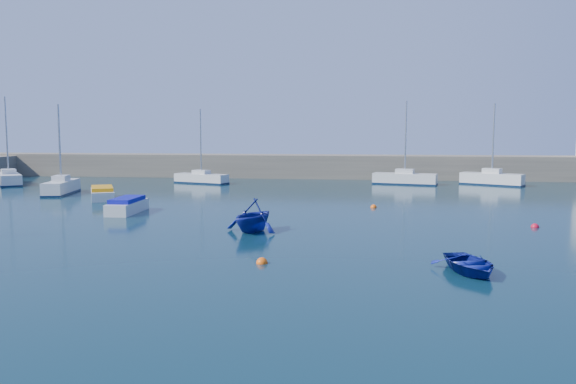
# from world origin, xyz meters

# --- Properties ---
(ground) EXTENTS (220.00, 220.00, 0.00)m
(ground) POSITION_xyz_m (0.00, 0.00, 0.00)
(ground) COLOR #0C2936
(ground) RESTS_ON ground
(back_wall) EXTENTS (96.00, 4.50, 2.60)m
(back_wall) POSITION_xyz_m (0.00, 46.00, 1.30)
(back_wall) COLOR #726857
(back_wall) RESTS_ON ground
(sailboat_3) EXTENTS (2.68, 5.81, 7.55)m
(sailboat_3) POSITION_xyz_m (-23.72, 26.62, 0.62)
(sailboat_3) COLOR silver
(sailboat_3) RESTS_ON ground
(sailboat_4) EXTENTS (5.56, 6.34, 8.69)m
(sailboat_4) POSITION_xyz_m (-33.48, 33.95, 0.60)
(sailboat_4) COLOR silver
(sailboat_4) RESTS_ON ground
(sailboat_5) EXTENTS (5.90, 3.36, 7.52)m
(sailboat_5) POSITION_xyz_m (-14.66, 37.51, 0.54)
(sailboat_5) COLOR silver
(sailboat_5) RESTS_ON ground
(sailboat_6) EXTENTS (6.46, 3.19, 8.26)m
(sailboat_6) POSITION_xyz_m (5.83, 39.12, 0.61)
(sailboat_6) COLOR silver
(sailboat_6) RESTS_ON ground
(sailboat_7) EXTENTS (5.98, 4.36, 7.98)m
(sailboat_7) POSITION_xyz_m (14.30, 39.52, 0.65)
(sailboat_7) COLOR silver
(sailboat_7) RESTS_ON ground
(motorboat_1) EXTENTS (1.58, 4.16, 1.01)m
(motorboat_1) POSITION_xyz_m (-13.55, 16.72, 0.47)
(motorboat_1) COLOR silver
(motorboat_1) RESTS_ON ground
(motorboat_2) EXTENTS (3.62, 4.94, 0.97)m
(motorboat_2) POSITION_xyz_m (-18.63, 23.65, 0.45)
(motorboat_2) COLOR silver
(motorboat_2) RESTS_ON ground
(dinghy_center) EXTENTS (2.94, 3.61, 0.66)m
(dinghy_center) POSITION_xyz_m (5.66, 3.58, 0.33)
(dinghy_center) COLOR navy
(dinghy_center) RESTS_ON ground
(dinghy_left) EXTENTS (3.87, 4.12, 1.74)m
(dinghy_left) POSITION_xyz_m (-4.09, 11.02, 0.87)
(dinghy_left) COLOR navy
(dinghy_left) RESTS_ON ground
(buoy_0) EXTENTS (0.48, 0.48, 0.48)m
(buoy_0) POSITION_xyz_m (-2.35, 4.03, 0.00)
(buoy_0) COLOR #FF5C0D
(buoy_0) RESTS_ON ground
(buoy_1) EXTENTS (0.45, 0.45, 0.45)m
(buoy_1) POSITION_xyz_m (11.14, 14.38, 0.00)
(buoy_1) COLOR red
(buoy_1) RESTS_ON ground
(buoy_3) EXTENTS (0.44, 0.44, 0.44)m
(buoy_3) POSITION_xyz_m (2.43, 21.36, 0.00)
(buoy_3) COLOR #FF5C0D
(buoy_3) RESTS_ON ground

